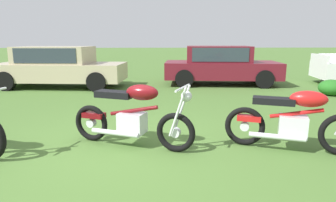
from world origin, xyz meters
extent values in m
plane|color=#476B2D|center=(0.00, 0.00, 0.00)|extent=(120.00, 120.00, 0.00)
torus|color=black|center=(0.79, -0.17, 0.30)|extent=(0.59, 0.31, 0.60)
torus|color=black|center=(-0.57, 0.39, 0.30)|extent=(0.59, 0.31, 0.60)
cylinder|color=silver|center=(0.79, -0.17, 0.30)|extent=(0.17, 0.15, 0.14)
cylinder|color=silver|center=(-0.57, 0.39, 0.30)|extent=(0.17, 0.15, 0.14)
cylinder|color=silver|center=(0.88, -0.11, 0.64)|extent=(0.27, 0.14, 0.75)
cylinder|color=silver|center=(0.82, -0.28, 0.64)|extent=(0.27, 0.14, 0.75)
cube|color=silver|center=(0.13, 0.10, 0.38)|extent=(0.48, 0.43, 0.32)
cylinder|color=maroon|center=(0.16, 0.09, 0.58)|extent=(0.77, 0.36, 0.23)
ellipsoid|color=maroon|center=(0.30, 0.03, 0.88)|extent=(0.58, 0.44, 0.24)
cube|color=black|center=(-0.15, 0.22, 0.82)|extent=(0.65, 0.45, 0.10)
cube|color=maroon|center=(-0.52, 0.37, 0.44)|extent=(0.40, 0.30, 0.08)
cylinder|color=silver|center=(0.89, -0.21, 0.98)|extent=(0.27, 0.60, 0.03)
sphere|color=silver|center=(0.94, -0.23, 0.86)|extent=(0.21, 0.21, 0.16)
cylinder|color=silver|center=(-0.13, 0.04, 0.24)|extent=(0.77, 0.38, 0.08)
torus|color=black|center=(1.91, 0.08, 0.31)|extent=(0.61, 0.30, 0.62)
cylinder|color=silver|center=(1.91, 0.08, 0.31)|extent=(0.17, 0.14, 0.14)
cube|color=silver|center=(2.56, -0.17, 0.38)|extent=(0.48, 0.42, 0.32)
cylinder|color=red|center=(2.59, -0.18, 0.58)|extent=(0.72, 0.32, 0.21)
ellipsoid|color=red|center=(2.73, -0.24, 0.81)|extent=(0.58, 0.43, 0.24)
cube|color=black|center=(2.28, -0.07, 0.75)|extent=(0.65, 0.44, 0.10)
cube|color=red|center=(1.96, 0.05, 0.45)|extent=(0.40, 0.30, 0.08)
cylinder|color=silver|center=(2.30, -0.24, 0.24)|extent=(0.78, 0.36, 0.08)
cube|color=#BCAD8C|center=(-2.87, 6.10, 0.55)|extent=(4.60, 2.16, 0.60)
cube|color=#BCAD8C|center=(-3.02, 6.11, 1.13)|extent=(2.59, 1.79, 0.60)
cube|color=#2D3842|center=(-3.02, 6.11, 1.15)|extent=(2.22, 1.79, 0.48)
cylinder|color=black|center=(-1.28, 6.76, 0.32)|extent=(0.66, 0.28, 0.64)
cylinder|color=black|center=(-1.43, 5.15, 0.32)|extent=(0.66, 0.28, 0.64)
cylinder|color=black|center=(-4.31, 7.05, 0.32)|extent=(0.66, 0.28, 0.64)
cylinder|color=black|center=(-4.47, 5.44, 0.32)|extent=(0.66, 0.28, 0.64)
cube|color=maroon|center=(2.96, 6.55, 0.55)|extent=(4.34, 2.23, 0.60)
cube|color=maroon|center=(2.81, 6.56, 1.13)|extent=(2.45, 1.86, 0.60)
cube|color=#2D3842|center=(2.81, 6.56, 1.15)|extent=(2.11, 1.86, 0.48)
cylinder|color=black|center=(4.43, 7.25, 0.32)|extent=(0.66, 0.28, 0.64)
cylinder|color=black|center=(4.25, 5.56, 0.32)|extent=(0.66, 0.28, 0.64)
cylinder|color=black|center=(1.66, 7.53, 0.32)|extent=(0.66, 0.28, 0.64)
cylinder|color=black|center=(1.49, 5.84, 0.32)|extent=(0.66, 0.28, 0.64)
cube|color=silver|center=(6.58, 6.35, 0.99)|extent=(0.36, 1.65, 0.28)
cylinder|color=black|center=(7.37, 7.05, 0.32)|extent=(0.67, 0.33, 0.64)
ellipsoid|color=#23641E|center=(5.81, 4.19, 0.24)|extent=(0.75, 0.72, 0.48)
camera|label=1|loc=(0.51, -4.29, 1.65)|focal=31.06mm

